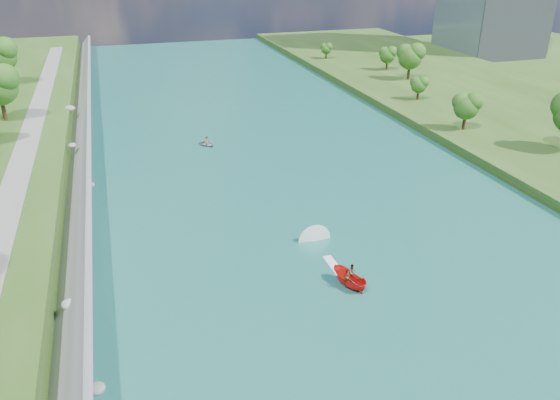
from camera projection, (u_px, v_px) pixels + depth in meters
name	position (u px, v px, depth m)	size (l,w,h in m)	color
ground	(369.00, 285.00, 50.60)	(260.00, 260.00, 0.00)	#2D5119
river_water	(298.00, 197.00, 67.81)	(55.00, 240.00, 0.10)	#185B57
riprap_bank	(77.00, 216.00, 59.26)	(4.75, 236.00, 4.50)	slate
riverside_path	(8.00, 207.00, 57.46)	(3.00, 200.00, 0.10)	gray
motorboat	(342.00, 270.00, 51.44)	(3.60, 18.94, 1.95)	red
raft	(207.00, 143.00, 84.67)	(3.34, 3.69, 1.48)	gray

